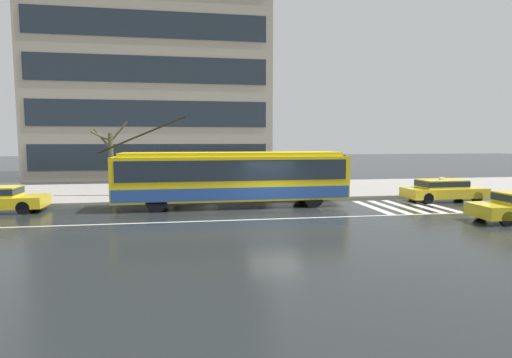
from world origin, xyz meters
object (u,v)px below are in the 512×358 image
taxi_ahead_of_bus (443,189)px  street_tree_bare (111,159)px  trolleybus (233,177)px  bus_shelter (187,164)px  pedestrian_at_shelter (178,169)px  pedestrian_approaching_curb (255,168)px

taxi_ahead_of_bus → street_tree_bare: 19.78m
trolleybus → street_tree_bare: bearing=147.6°
bus_shelter → street_tree_bare: (-4.61, 0.52, 0.33)m
trolleybus → pedestrian_at_shelter: (-3.00, 4.17, 0.17)m
pedestrian_at_shelter → trolleybus: bearing=-54.3°
trolleybus → taxi_ahead_of_bus: bearing=-0.7°
pedestrian_at_shelter → pedestrian_approaching_curb: 4.89m
taxi_ahead_of_bus → bus_shelter: bearing=164.4°
trolleybus → pedestrian_at_shelter: bearing=125.7°
pedestrian_at_shelter → street_tree_bare: street_tree_bare is taller
pedestrian_at_shelter → street_tree_bare: bearing=176.0°
taxi_ahead_of_bus → pedestrian_at_shelter: (-15.15, 4.32, 1.05)m
taxi_ahead_of_bus → bus_shelter: bus_shelter is taller
trolleybus → pedestrian_at_shelter: trolleybus is taller
pedestrian_at_shelter → pedestrian_approaching_curb: bearing=1.5°
bus_shelter → pedestrian_at_shelter: (-0.59, 0.24, -0.29)m
trolleybus → taxi_ahead_of_bus: 12.19m
trolleybus → bus_shelter: trolleybus is taller
trolleybus → street_tree_bare: size_ratio=2.83×
trolleybus → pedestrian_at_shelter: 5.14m
taxi_ahead_of_bus → bus_shelter: 15.18m
taxi_ahead_of_bus → bus_shelter: (-14.56, 4.07, 1.34)m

